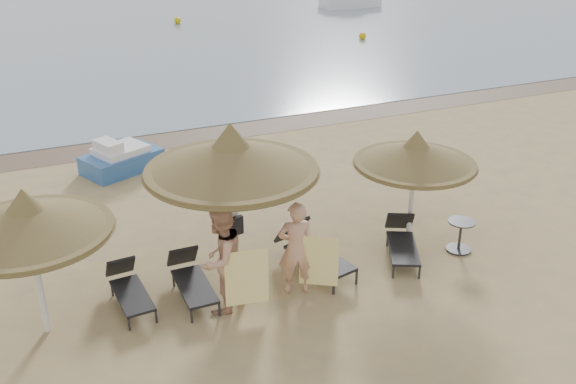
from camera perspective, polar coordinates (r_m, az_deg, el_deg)
name	(u,v)px	position (r m, az deg, el deg)	size (l,w,h in m)	color
ground	(270,302)	(12.09, -1.59, -9.72)	(160.00, 160.00, 0.00)	#A28853
wet_sand_strip	(156,141)	(20.21, -11.69, 4.47)	(200.00, 1.60, 0.01)	brown
palapa_left	(27,220)	(11.05, -22.18, -2.33)	(2.73, 2.73, 2.70)	silver
palapa_center	(231,157)	(11.63, -5.07, 3.07)	(3.24, 3.24, 3.22)	silver
palapa_right	(415,154)	(13.45, 11.26, 3.30)	(2.57, 2.57, 2.55)	silver
lounger_far_left	(129,287)	(12.27, -13.99, -8.19)	(0.64, 1.63, 0.71)	#2E2D31
lounger_near_left	(191,277)	(12.28, -8.63, -7.52)	(0.57, 1.70, 0.76)	#2E2D31
lounger_near_right	(311,250)	(12.95, 2.09, -5.14)	(1.06, 2.02, 0.86)	#2E2D31
lounger_far_right	(402,240)	(13.58, 10.09, -4.25)	(1.26, 1.77, 0.76)	#2E2D31
side_table	(460,236)	(14.03, 15.04, -3.84)	(0.57, 0.57, 0.69)	#2E2D31
person_left	(221,251)	(11.35, -6.02, -5.24)	(1.10, 0.71, 2.38)	tan
person_right	(296,241)	(11.81, 0.73, -4.38)	(1.00, 0.65, 2.18)	tan
towel_left	(247,278)	(11.38, -3.68, -7.61)	(0.78, 0.14, 1.10)	yellow
towel_right	(319,261)	(11.94, 2.75, -6.18)	(0.63, 0.41, 1.03)	yellow
bag_patterned	(231,220)	(12.35, -5.11, -2.46)	(0.31, 0.19, 0.37)	silver
bag_dark	(237,226)	(12.05, -4.59, -3.02)	(0.27, 0.15, 0.37)	black
pedal_boat	(121,158)	(18.08, -14.64, 2.90)	(2.33, 1.91, 0.94)	#2C5896
buoy_mid	(178,21)	(39.56, -9.79, 14.78)	(0.41, 0.41, 0.41)	#D3AE07
buoy_right	(363,36)	(34.82, 6.64, 13.61)	(0.38, 0.38, 0.38)	#D3AE07
buoy_extra	(351,4)	(45.83, 5.58, 16.31)	(0.35, 0.35, 0.35)	#D3AE07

